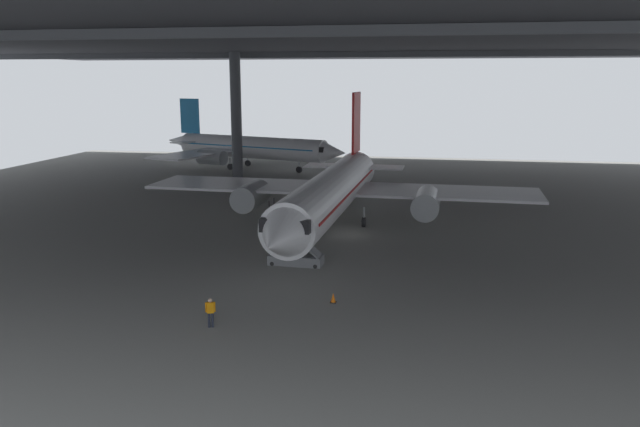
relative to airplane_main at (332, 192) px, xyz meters
The scene contains 9 objects.
ground_plane 3.66m from the airplane_main, 42.32° to the right, with size 110.00×110.00×0.00m, color gray.
hangar_structure 18.84m from the airplane_main, 86.71° to the left, with size 121.00×99.00×17.71m.
airplane_main is the anchor object (origin of this frame).
boarding_stairs 10.80m from the airplane_main, 95.23° to the right, with size 4.30×1.63×4.71m.
crew_worker_near_nose 22.99m from the airplane_main, 97.14° to the right, with size 0.53×0.32×1.64m.
crew_worker_by_stairs 9.31m from the airplane_main, 97.84° to the right, with size 0.28×0.54×1.66m.
airplane_distant 40.51m from the airplane_main, 117.12° to the left, with size 30.76×30.47×10.08m.
traffic_cone_orange 18.24m from the airplane_main, 80.28° to the right, with size 0.36×0.36×0.60m.
baggage_tug 10.68m from the airplane_main, 112.26° to the left, with size 1.46×2.30×0.90m.
Camera 1 is at (7.94, -52.15, 13.17)m, focal length 35.24 mm.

